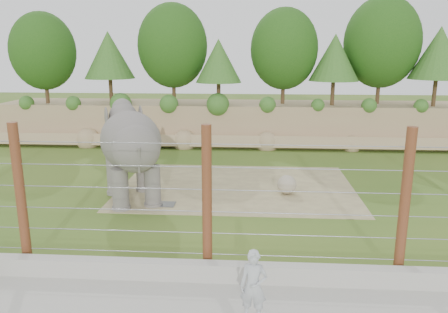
# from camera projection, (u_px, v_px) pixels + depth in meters

# --- Properties ---
(ground) EXTENTS (90.00, 90.00, 0.00)m
(ground) POSITION_uv_depth(u_px,v_px,m) (220.00, 211.00, 16.13)
(ground) COLOR #3B611E
(ground) RESTS_ON ground
(back_embankment) EXTENTS (30.00, 5.52, 8.77)m
(back_embankment) POSITION_uv_depth(u_px,v_px,m) (245.00, 80.00, 27.45)
(back_embankment) COLOR tan
(back_embankment) RESTS_ON ground
(dirt_patch) EXTENTS (10.00, 7.00, 0.02)m
(dirt_patch) POSITION_uv_depth(u_px,v_px,m) (237.00, 187.00, 19.01)
(dirt_patch) COLOR #8C7B57
(dirt_patch) RESTS_ON ground
(drain_grate) EXTENTS (1.00, 0.60, 0.03)m
(drain_grate) POSITION_uv_depth(u_px,v_px,m) (162.00, 204.00, 16.78)
(drain_grate) COLOR #262628
(drain_grate) RESTS_ON dirt_patch
(elephant) EXTENTS (3.65, 4.98, 3.71)m
(elephant) POSITION_uv_depth(u_px,v_px,m) (131.00, 154.00, 16.97)
(elephant) COLOR #68615D
(elephant) RESTS_ON ground
(stone_ball) EXTENTS (0.79, 0.79, 0.79)m
(stone_ball) POSITION_uv_depth(u_px,v_px,m) (287.00, 184.00, 17.97)
(stone_ball) COLOR gray
(stone_ball) RESTS_ON dirt_patch
(retaining_wall) EXTENTS (26.00, 0.35, 0.50)m
(retaining_wall) POSITION_uv_depth(u_px,v_px,m) (206.00, 271.00, 11.23)
(retaining_wall) COLOR #B9B6AB
(retaining_wall) RESTS_ON ground
(barrier_fence) EXTENTS (20.26, 0.26, 4.00)m
(barrier_fence) POSITION_uv_depth(u_px,v_px,m) (207.00, 201.00, 11.30)
(barrier_fence) COLOR #562D1A
(barrier_fence) RESTS_ON ground
(zookeeper) EXTENTS (0.66, 0.49, 1.64)m
(zookeeper) POSITION_uv_depth(u_px,v_px,m) (254.00, 286.00, 9.41)
(zookeeper) COLOR #ACB1B5
(zookeeper) RESTS_ON walkway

